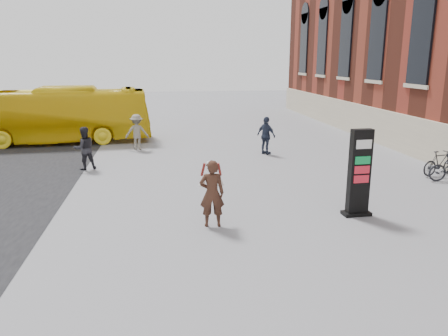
{
  "coord_description": "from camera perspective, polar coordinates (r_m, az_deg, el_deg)",
  "views": [
    {
      "loc": [
        -1.9,
        -10.36,
        4.36
      ],
      "look_at": [
        -0.17,
        1.54,
        1.33
      ],
      "focal_mm": 35.0,
      "sensor_mm": 36.0,
      "label": 1
    }
  ],
  "objects": [
    {
      "name": "info_pylon",
      "position": [
        12.79,
        17.25,
        -0.64
      ],
      "size": [
        0.81,
        0.43,
        2.48
      ],
      "rotation": [
        0.0,
        0.0,
        0.04
      ],
      "color": "black",
      "rests_on": "ground"
    },
    {
      "name": "pedestrian_b",
      "position": [
        21.78,
        -11.31,
        4.62
      ],
      "size": [
        1.14,
        0.68,
        1.73
      ],
      "primitive_type": "imported",
      "rotation": [
        0.0,
        0.0,
        3.17
      ],
      "color": "gray",
      "rests_on": "ground"
    },
    {
      "name": "woman",
      "position": [
        11.51,
        -1.59,
        -3.23
      ],
      "size": [
        0.7,
        0.65,
        1.81
      ],
      "rotation": [
        0.0,
        0.0,
        3.08
      ],
      "color": "#321D15",
      "rests_on": "ground"
    },
    {
      "name": "pedestrian_a",
      "position": [
        18.34,
        -17.78,
        2.46
      ],
      "size": [
        1.03,
        0.93,
        1.73
      ],
      "primitive_type": "imported",
      "rotation": [
        0.0,
        0.0,
        3.53
      ],
      "color": "#26262B",
      "rests_on": "ground"
    },
    {
      "name": "pedestrian_c",
      "position": [
        20.41,
        5.53,
        4.23
      ],
      "size": [
        0.96,
        1.08,
        1.75
      ],
      "primitive_type": "imported",
      "rotation": [
        0.0,
        0.0,
        2.21
      ],
      "color": "#283045",
      "rests_on": "ground"
    },
    {
      "name": "bus",
      "position": [
        24.73,
        -22.07,
        6.39
      ],
      "size": [
        10.71,
        3.2,
        2.94
      ],
      "primitive_type": "imported",
      "rotation": [
        0.0,
        0.0,
        1.64
      ],
      "color": "yellow",
      "rests_on": "road"
    },
    {
      "name": "bike_7",
      "position": [
        18.58,
        26.39,
        0.59
      ],
      "size": [
        1.67,
        0.8,
        0.97
      ],
      "primitive_type": "imported",
      "rotation": [
        0.0,
        0.0,
        1.8
      ],
      "color": "black",
      "rests_on": "ground"
    },
    {
      "name": "ground",
      "position": [
        11.4,
        1.97,
        -8.37
      ],
      "size": [
        100.0,
        100.0,
        0.0
      ],
      "primitive_type": "plane",
      "color": "#9E9EA3"
    }
  ]
}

